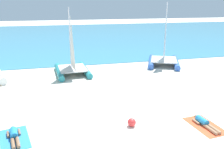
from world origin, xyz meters
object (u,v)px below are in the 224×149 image
towel_left (15,139)px  towel_right (205,126)px  sailboat_teal (72,65)px  sunbather_left (14,135)px  beach_ball (132,122)px  sunbather_right (204,123)px  sailboat_blue (164,56)px

towel_left → towel_right: bearing=-6.7°
sailboat_teal → towel_left: 9.22m
sunbather_left → towel_right: (8.21, -1.03, -0.13)m
sailboat_teal → towel_left: size_ratio=2.65×
sunbather_left → beach_ball: 4.99m
sunbather_right → beach_ball: beach_ball is taller
sunbather_right → sailboat_blue: bearing=68.9°
towel_right → sunbather_right: (-0.01, 0.07, 0.13)m
sailboat_blue → beach_ball: size_ratio=14.06×
towel_left → beach_ball: (4.97, -0.18, 0.19)m
sunbather_left → sunbather_right: size_ratio=1.00×
sunbather_right → beach_ball: 3.29m
sunbather_left → beach_ball: (4.99, -0.25, 0.06)m
sailboat_teal → sunbather_left: size_ratio=3.23×
towel_left → beach_ball: bearing=-2.1°
sailboat_blue → sunbather_right: bearing=-81.5°
towel_right → beach_ball: (-3.22, 0.78, 0.19)m
sailboat_teal → towel_right: (5.09, -9.61, -0.74)m
beach_ball → towel_left: bearing=177.9°
sailboat_blue → towel_left: bearing=-115.0°
sunbather_right → beach_ball: size_ratio=4.09×
towel_left → beach_ball: 4.98m
towel_left → sunbather_right: size_ratio=1.21×
sailboat_blue → sunbather_left: 14.68m
sailboat_blue → sunbather_left: bearing=-115.2°
sailboat_teal → sunbather_left: (-3.12, -8.59, -0.62)m
towel_left → sunbather_left: size_ratio=1.22×
sunbather_right → sailboat_teal: bearing=113.3°
sailboat_teal → sailboat_blue: bearing=2.5°
towel_right → sunbather_right: size_ratio=1.21×
sailboat_blue → sunbather_right: sailboat_blue is taller
sunbather_right → beach_ball: (-3.21, 0.71, 0.06)m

